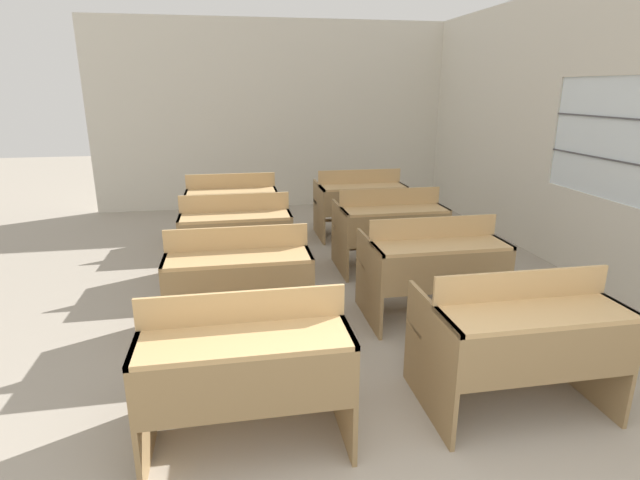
# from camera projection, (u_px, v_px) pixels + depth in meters

# --- Properties ---
(wall_back) EXTENTS (5.89, 0.06, 3.04)m
(wall_back) POSITION_uv_depth(u_px,v_px,m) (274.00, 116.00, 8.31)
(wall_back) COLOR beige
(wall_back) RESTS_ON ground_plane
(wall_right_with_window) EXTENTS (0.06, 7.37, 3.04)m
(wall_right_with_window) POSITION_uv_depth(u_px,v_px,m) (577.00, 132.00, 5.33)
(wall_right_with_window) COLOR beige
(wall_right_with_window) RESTS_ON ground_plane
(bench_front_left) EXTENTS (1.14, 0.79, 0.92)m
(bench_front_left) POSITION_uv_depth(u_px,v_px,m) (245.00, 363.00, 2.80)
(bench_front_left) COLOR #93754B
(bench_front_left) RESTS_ON ground_plane
(bench_front_right) EXTENTS (1.14, 0.79, 0.92)m
(bench_front_right) POSITION_uv_depth(u_px,v_px,m) (518.00, 337.00, 3.10)
(bench_front_right) COLOR #95764C
(bench_front_right) RESTS_ON ground_plane
(bench_second_left) EXTENTS (1.14, 0.79, 0.92)m
(bench_second_left) POSITION_uv_depth(u_px,v_px,m) (239.00, 278.00, 4.05)
(bench_second_left) COLOR #94764B
(bench_second_left) RESTS_ON ground_plane
(bench_second_right) EXTENTS (1.14, 0.79, 0.92)m
(bench_second_right) POSITION_uv_depth(u_px,v_px,m) (432.00, 265.00, 4.35)
(bench_second_right) COLOR #97784E
(bench_second_right) RESTS_ON ground_plane
(bench_third_left) EXTENTS (1.14, 0.79, 0.92)m
(bench_third_left) POSITION_uv_depth(u_px,v_px,m) (236.00, 234.00, 5.28)
(bench_third_left) COLOR #97794E
(bench_third_left) RESTS_ON ground_plane
(bench_third_right) EXTENTS (1.14, 0.79, 0.92)m
(bench_third_right) POSITION_uv_depth(u_px,v_px,m) (389.00, 227.00, 5.56)
(bench_third_right) COLOR #94764C
(bench_third_right) RESTS_ON ground_plane
(bench_back_left) EXTENTS (1.14, 0.79, 0.92)m
(bench_back_left) POSITION_uv_depth(u_px,v_px,m) (232.00, 207.00, 6.51)
(bench_back_left) COLOR #97794E
(bench_back_left) RESTS_ON ground_plane
(bench_back_right) EXTENTS (1.14, 0.79, 0.92)m
(bench_back_right) POSITION_uv_depth(u_px,v_px,m) (359.00, 201.00, 6.81)
(bench_back_right) COLOR #9A7B51
(bench_back_right) RESTS_ON ground_plane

